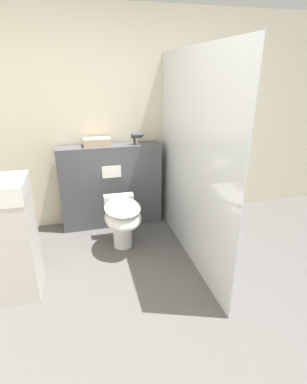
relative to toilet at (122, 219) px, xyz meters
name	(u,v)px	position (x,y,z in m)	size (l,w,h in m)	color
ground_plane	(181,338)	(0.22, -1.31, -0.36)	(12.00, 12.00, 0.00)	#565451
wall_back	(128,122)	(0.22, 0.79, 0.89)	(8.00, 0.06, 2.50)	beige
partition_panel	(111,186)	(-0.04, 0.61, 0.15)	(1.21, 0.25, 1.02)	#4C4C51
shower_glass	(190,161)	(0.65, -0.23, 0.65)	(0.04, 1.98, 2.02)	silver
toilet	(122,219)	(0.00, 0.00, 0.00)	(0.38, 0.60, 0.54)	white
sink_vanity	(2,240)	(-1.06, -0.46, 0.16)	(0.51, 0.42, 1.19)	beige
hair_drier	(137,136)	(0.29, 0.58, 0.75)	(0.15, 0.06, 0.14)	#2D2D33
folded_towel	(97,142)	(-0.17, 0.63, 0.70)	(0.31, 0.19, 0.09)	tan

